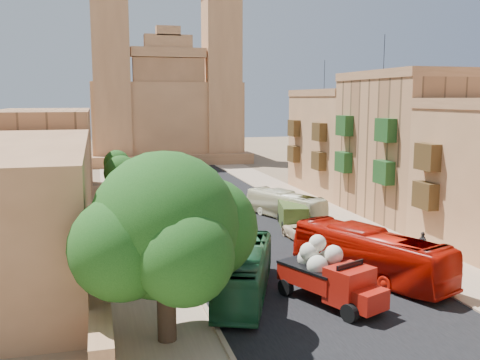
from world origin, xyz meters
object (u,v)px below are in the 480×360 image
street_tree_a (140,225)px  bus_cream_east (285,205)px  street_tree_b (129,202)px  car_white_b (225,196)px  ficus_tree (167,230)px  car_cream (303,231)px  pedestrian_c (422,244)px  church (165,108)px  car_blue_a (209,238)px  car_blue_b (163,170)px  street_tree_c (121,173)px  street_tree_d (117,163)px  bus_red_east (369,254)px  bus_green_north (245,272)px  car_white_a (192,206)px  olive_pickup (292,215)px  red_truck (330,275)px  car_dkblue (158,183)px

street_tree_a → bus_cream_east: size_ratio=0.60×
street_tree_b → car_white_b: 16.81m
ficus_tree → car_white_b: ficus_tree is taller
car_cream → pedestrian_c: 9.18m
ficus_tree → street_tree_a: (-0.58, 7.99, -1.56)m
church → car_blue_a: (-4.30, -59.36, -8.81)m
ficus_tree → car_blue_b: 57.49m
street_tree_c → car_cream: bearing=-51.5°
street_tree_d → bus_red_east: (14.00, -38.50, -1.71)m
ficus_tree → car_blue_b: ficus_tree is taller
car_cream → car_blue_b: size_ratio=1.54×
ficus_tree → bus_green_north: (4.99, 4.56, -3.87)m
street_tree_b → car_cream: 14.44m
bus_red_east → street_tree_c: bearing=-83.8°
pedestrian_c → car_white_a: bearing=-146.7°
olive_pickup → car_cream: olive_pickup is taller
church → ficus_tree: (-9.42, -74.61, -4.22)m
red_truck → car_cream: size_ratio=1.34×
ficus_tree → car_white_a: (5.95, 27.51, -4.58)m
street_tree_b → car_cream: street_tree_b is taller
bus_cream_east → car_white_a: size_ratio=2.12×
street_tree_c → bus_red_east: size_ratio=0.48×
car_cream → car_blue_b: car_cream is taller
street_tree_a → bus_green_north: street_tree_a is taller
street_tree_d → car_blue_a: size_ratio=1.19×
bus_green_north → car_blue_a: 10.71m
car_cream → pedestrian_c: pedestrian_c is taller
car_blue_b → pedestrian_c: bearing=-52.4°
ficus_tree → bus_green_north: ficus_tree is taller
street_tree_d → bus_cream_east: bearing=-55.3°
street_tree_b → bus_red_east: bearing=-46.0°
street_tree_c → street_tree_d: street_tree_c is taller
car_dkblue → car_white_b: size_ratio=1.15×
car_white_b → car_dkblue: bearing=-66.8°
bus_green_north → car_white_b: 28.44m
car_blue_a → car_cream: 7.72m
red_truck → car_blue_a: bearing=107.4°
red_truck → ficus_tree: bearing=-166.6°
olive_pickup → pedestrian_c: bearing=-62.4°
pedestrian_c → street_tree_a: bearing=-90.3°
olive_pickup → street_tree_b: bearing=179.5°
bus_cream_east → church: bearing=-106.8°
bus_red_east → car_blue_a: bus_red_east is taller
church → pedestrian_c: church is taller
car_cream → car_blue_a: bearing=-2.9°
street_tree_d → car_blue_b: (7.25, 12.90, -2.75)m
church → car_blue_a: 60.17m
church → ficus_tree: 75.32m
street_tree_c → red_truck: size_ratio=0.82×
car_white_a → car_white_b: size_ratio=1.25×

